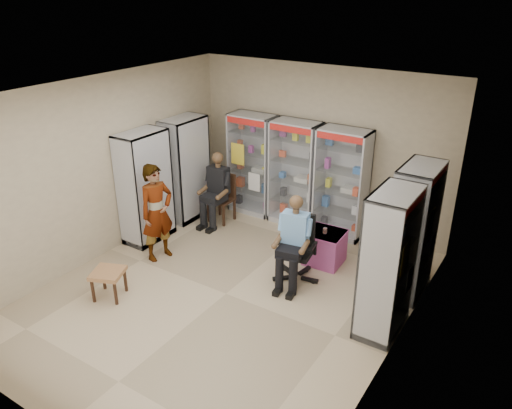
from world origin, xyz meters
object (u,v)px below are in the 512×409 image
Objects in this scene: cabinet_back_right at (342,184)px; pink_trunk at (325,247)px; cabinet_left_near at (145,187)px; wooden_chair at (221,198)px; cabinet_back_left at (253,164)px; woven_stool_b at (109,284)px; woven_stool_a at (377,268)px; cabinet_left_far at (186,169)px; office_chair at (296,249)px; cabinet_right_near at (388,264)px; seated_shopkeeper at (295,242)px; standing_man at (157,212)px; cabinet_right_far at (413,231)px; cabinet_back_mid at (295,173)px.

pink_trunk is at bearing -77.72° from cabinet_back_right.
cabinet_left_near reaches higher than wooden_chair.
cabinet_back_left is 1.00× the size of cabinet_left_near.
cabinet_back_left is 3.80m from woven_stool_b.
cabinet_left_far is at bearing 177.48° from woven_stool_a.
cabinet_left_far is (-2.83, -0.93, 0.00)m from cabinet_back_right.
cabinet_back_right is (1.90, 0.00, 0.00)m from cabinet_back_left.
office_chair is at bearing -25.58° from wooden_chair.
cabinet_left_far is (-4.46, 1.30, 0.00)m from cabinet_right_near.
cabinet_left_near is at bearing -144.35° from cabinet_back_right.
cabinet_back_right is 1.32m from pink_trunk.
wooden_chair is 0.88× the size of office_chair.
seated_shopkeeper is at bearing -43.01° from cabinet_back_left.
standing_man is (-2.19, -2.43, -0.17)m from cabinet_back_right.
cabinet_back_left is 1.90m from cabinet_back_right.
cabinet_left_far is 1.46× the size of seated_shopkeeper.
standing_man is (-2.28, -0.63, 0.29)m from office_chair.
cabinet_left_far is 3.07m from seated_shopkeeper.
cabinet_back_left reaches higher than woven_stool_b.
cabinet_right_far is at bearing 35.37° from woven_stool_b.
cabinet_right_near is 1.94m from pink_trunk.
cabinet_left_near is at bearing 87.43° from cabinet_right_near.
office_chair is at bearing -102.29° from pink_trunk.
woven_stool_a is at bearing 87.07° from cabinet_right_far.
cabinet_back_right is at bearing 125.65° from cabinet_left_near.
cabinet_back_right reaches higher than pink_trunk.
cabinet_back_mid is at bearing 49.16° from cabinet_right_near.
cabinet_left_far is 1.10m from cabinet_left_near.
standing_man is (-0.29, -2.43, -0.17)m from cabinet_back_left.
cabinet_back_mid reaches higher than woven_stool_a.
cabinet_back_left is 1.46× the size of seated_shopkeeper.
cabinet_back_left reaches higher than pink_trunk.
wooden_chair is 2.40× the size of woven_stool_a.
cabinet_back_mid is (0.95, 0.00, 0.00)m from cabinet_back_left.
cabinet_left_far is 0.89m from wooden_chair.
cabinet_back_right is at bearing 36.16° from cabinet_right_near.
wooden_chair reaches higher than pink_trunk.
cabinet_right_near is 1.00× the size of cabinet_left_near.
cabinet_right_far is at bearing -58.81° from standing_man.
standing_man is at bearing -91.47° from wooden_chair.
cabinet_right_near is (0.00, -1.10, 0.00)m from cabinet_right_far.
cabinet_back_left is 1.86× the size of office_chair.
cabinet_left_near is 4.58× the size of woven_stool_b.
cabinet_back_left is at bearing 135.00° from cabinet_left_far.
office_chair is (0.08, -1.80, -0.46)m from cabinet_back_right.
standing_man is (-0.04, -1.70, 0.36)m from wooden_chair.
cabinet_right_near is at bearing 87.43° from cabinet_left_near.
woven_stool_a is at bearing 22.64° from cabinet_right_near.
cabinet_right_near reaches higher than pink_trunk.
pink_trunk is 0.35× the size of standing_man.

